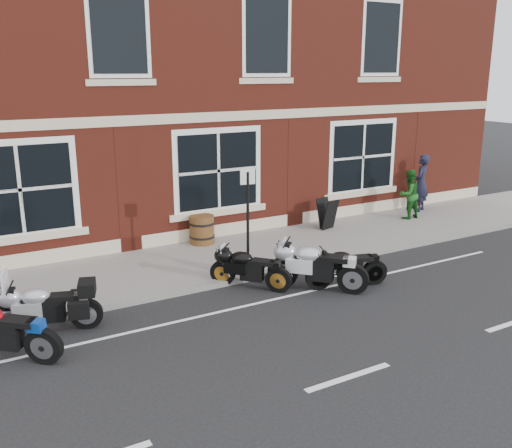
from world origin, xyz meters
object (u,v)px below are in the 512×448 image
at_px(moto_sport_red, 1,329).
at_px(parking_sign, 248,214).
at_px(pedestrian_right, 409,194).
at_px(pedestrian_left, 421,183).
at_px(moto_touring_silver, 44,305).
at_px(moto_naked_black, 345,266).
at_px(a_board_sign, 327,214).
at_px(moto_sport_black, 249,267).
at_px(barrel_planter, 202,230).
at_px(moto_sport_silver, 316,265).

xyz_separation_m(moto_sport_red, parking_sign, (5.29, 1.25, 0.97)).
relative_size(pedestrian_right, parking_sign, 0.64).
distance_m(moto_sport_red, pedestrian_left, 13.54).
height_order(moto_touring_silver, moto_naked_black, moto_touring_silver).
bearing_deg(moto_sport_red, a_board_sign, -28.25).
relative_size(moto_sport_black, a_board_sign, 1.69).
bearing_deg(barrel_planter, moto_touring_silver, -145.18).
xyz_separation_m(moto_sport_black, moto_naked_black, (1.83, -0.99, 0.00)).
bearing_deg(moto_sport_silver, pedestrian_right, -14.76).
bearing_deg(moto_touring_silver, moto_sport_silver, -78.85).
height_order(moto_naked_black, pedestrian_left, pedestrian_left).
height_order(pedestrian_left, a_board_sign, pedestrian_left).
distance_m(moto_naked_black, pedestrian_left, 7.33).
height_order(moto_sport_red, a_board_sign, a_board_sign).
bearing_deg(pedestrian_right, moto_sport_red, 12.84).
relative_size(moto_naked_black, barrel_planter, 2.43).
bearing_deg(pedestrian_right, pedestrian_left, -155.55).
relative_size(barrel_planter, parking_sign, 0.31).
xyz_separation_m(moto_sport_red, a_board_sign, (9.13, 3.41, 0.02)).
xyz_separation_m(moto_sport_red, pedestrian_left, (13.04, 3.62, 0.51)).
xyz_separation_m(moto_sport_silver, pedestrian_right, (5.79, 3.18, 0.32)).
distance_m(moto_sport_red, pedestrian_right, 12.42).
height_order(moto_sport_red, moto_naked_black, moto_sport_red).
bearing_deg(moto_sport_red, pedestrian_left, -33.23).
relative_size(moto_sport_red, moto_sport_silver, 0.98).
distance_m(moto_sport_black, moto_sport_silver, 1.44).
bearing_deg(a_board_sign, barrel_planter, 157.48).
relative_size(pedestrian_left, barrel_planter, 2.46).
relative_size(moto_naked_black, parking_sign, 0.76).
xyz_separation_m(moto_sport_silver, pedestrian_left, (6.82, 3.68, 0.48)).
distance_m(moto_sport_silver, moto_naked_black, 0.67).
xyz_separation_m(moto_touring_silver, parking_sign, (4.49, 0.53, 0.99)).
bearing_deg(moto_sport_black, moto_naked_black, -68.78).
bearing_deg(pedestrian_right, barrel_planter, -8.42).
height_order(moto_sport_silver, moto_naked_black, moto_sport_silver).
bearing_deg(moto_touring_silver, moto_naked_black, -79.89).
bearing_deg(pedestrian_left, moto_sport_red, -14.26).
bearing_deg(barrel_planter, pedestrian_right, -6.71).
xyz_separation_m(moto_touring_silver, a_board_sign, (8.33, 2.69, 0.05)).
height_order(moto_sport_black, pedestrian_left, pedestrian_left).
distance_m(moto_naked_black, pedestrian_right, 6.18).
distance_m(moto_touring_silver, a_board_sign, 8.75).
bearing_deg(moto_sport_silver, barrel_planter, 58.62).
xyz_separation_m(pedestrian_right, parking_sign, (-6.72, -1.87, 0.62)).
relative_size(moto_naked_black, a_board_sign, 2.08).
distance_m(moto_touring_silver, moto_naked_black, 6.13).
relative_size(moto_touring_silver, pedestrian_left, 1.00).
height_order(moto_naked_black, a_board_sign, a_board_sign).
xyz_separation_m(moto_touring_silver, barrel_planter, (4.57, 3.18, -0.02)).
distance_m(moto_touring_silver, moto_sport_red, 1.08).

